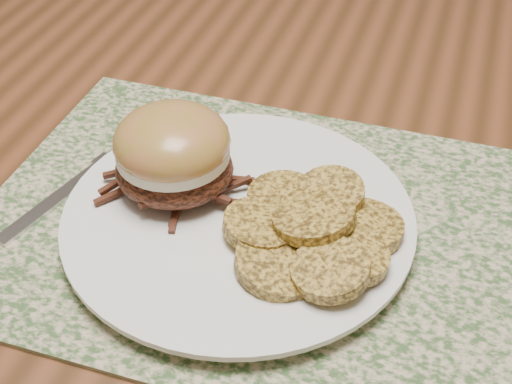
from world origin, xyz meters
TOP-DOWN VIEW (x-y plane):
  - dining_table at (0.00, 0.00)m, footprint 1.50×0.90m
  - placemat at (0.09, -0.10)m, footprint 0.45×0.33m
  - dinner_plate at (0.08, -0.11)m, footprint 0.26×0.26m
  - pork_sandwich at (0.02, -0.09)m, footprint 0.10×0.10m
  - roasted_potatoes at (0.14, -0.12)m, footprint 0.16×0.15m
  - fork at (-0.07, -0.10)m, footprint 0.05×0.16m

SIDE VIEW (x-z plane):
  - dining_table at x=0.00m, z-range 0.30..1.05m
  - placemat at x=0.09m, z-range 0.75..0.75m
  - fork at x=-0.07m, z-range 0.75..0.76m
  - dinner_plate at x=0.08m, z-range 0.75..0.77m
  - roasted_potatoes at x=0.14m, z-range 0.76..0.80m
  - pork_sandwich at x=0.02m, z-range 0.77..0.84m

